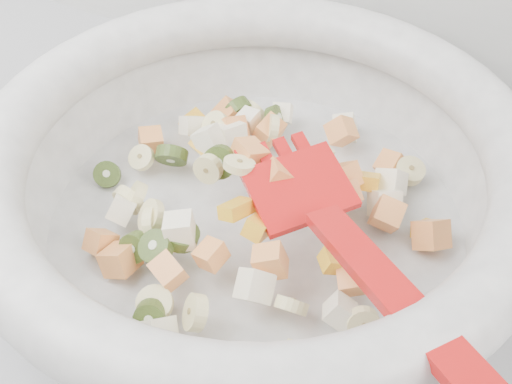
% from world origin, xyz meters
% --- Properties ---
extents(mixing_bowl, '(0.47, 0.43, 0.13)m').
position_xyz_m(mixing_bowl, '(0.18, 1.50, 0.97)').
color(mixing_bowl, silver).
rests_on(mixing_bowl, counter).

